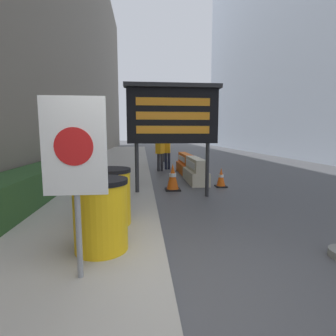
{
  "coord_description": "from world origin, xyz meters",
  "views": [
    {
      "loc": [
        -0.29,
        -2.57,
        1.67
      ],
      "look_at": [
        0.71,
        7.5,
        0.33
      ],
      "focal_mm": 28.0,
      "sensor_mm": 36.0,
      "label": 1
    }
  ],
  "objects_px": {
    "barrel_drum_foreground": "(101,215)",
    "warning_sign": "(75,158)",
    "barrel_drum_middle": "(110,196)",
    "traffic_cone_mid": "(221,178)",
    "message_board": "(173,115)",
    "jersey_barrier_orange_far": "(185,164)",
    "jersey_barrier_cream": "(195,171)",
    "pedestrian_worker": "(160,150)",
    "pedestrian_passerby": "(167,149)",
    "traffic_cone_near": "(173,177)",
    "traffic_light_near_curb": "(164,119)"
  },
  "relations": [
    {
      "from": "warning_sign",
      "to": "jersey_barrier_cream",
      "type": "bearing_deg",
      "value": 67.87
    },
    {
      "from": "traffic_cone_near",
      "to": "traffic_light_near_curb",
      "type": "xyz_separation_m",
      "value": [
        0.38,
        7.75,
        2.13
      ]
    },
    {
      "from": "traffic_cone_mid",
      "to": "barrel_drum_middle",
      "type": "bearing_deg",
      "value": -130.25
    },
    {
      "from": "jersey_barrier_orange_far",
      "to": "pedestrian_passerby",
      "type": "height_order",
      "value": "pedestrian_passerby"
    },
    {
      "from": "pedestrian_passerby",
      "to": "barrel_drum_middle",
      "type": "bearing_deg",
      "value": 177.66
    },
    {
      "from": "jersey_barrier_cream",
      "to": "jersey_barrier_orange_far",
      "type": "height_order",
      "value": "jersey_barrier_cream"
    },
    {
      "from": "message_board",
      "to": "jersey_barrier_orange_far",
      "type": "distance_m",
      "value": 4.69
    },
    {
      "from": "message_board",
      "to": "pedestrian_worker",
      "type": "distance_m",
      "value": 5.06
    },
    {
      "from": "jersey_barrier_orange_far",
      "to": "message_board",
      "type": "bearing_deg",
      "value": -103.78
    },
    {
      "from": "traffic_light_near_curb",
      "to": "jersey_barrier_orange_far",
      "type": "bearing_deg",
      "value": -82.79
    },
    {
      "from": "pedestrian_worker",
      "to": "pedestrian_passerby",
      "type": "relative_size",
      "value": 1.01
    },
    {
      "from": "message_board",
      "to": "traffic_cone_mid",
      "type": "bearing_deg",
      "value": 35.07
    },
    {
      "from": "jersey_barrier_cream",
      "to": "jersey_barrier_orange_far",
      "type": "distance_m",
      "value": 2.14
    },
    {
      "from": "jersey_barrier_orange_far",
      "to": "jersey_barrier_cream",
      "type": "bearing_deg",
      "value": -90.0
    },
    {
      "from": "barrel_drum_foreground",
      "to": "traffic_light_near_curb",
      "type": "height_order",
      "value": "traffic_light_near_curb"
    },
    {
      "from": "traffic_cone_mid",
      "to": "pedestrian_passerby",
      "type": "xyz_separation_m",
      "value": [
        -1.28,
        4.25,
        0.65
      ]
    },
    {
      "from": "jersey_barrier_orange_far",
      "to": "traffic_light_near_curb",
      "type": "relative_size",
      "value": 0.59
    },
    {
      "from": "traffic_light_near_curb",
      "to": "traffic_cone_mid",
      "type": "bearing_deg",
      "value": -80.91
    },
    {
      "from": "warning_sign",
      "to": "pedestrian_worker",
      "type": "distance_m",
      "value": 9.09
    },
    {
      "from": "jersey_barrier_cream",
      "to": "jersey_barrier_orange_far",
      "type": "bearing_deg",
      "value": 90.0
    },
    {
      "from": "traffic_cone_mid",
      "to": "traffic_light_near_curb",
      "type": "relative_size",
      "value": 0.18
    },
    {
      "from": "traffic_cone_near",
      "to": "pedestrian_worker",
      "type": "relative_size",
      "value": 0.49
    },
    {
      "from": "jersey_barrier_orange_far",
      "to": "traffic_light_near_curb",
      "type": "bearing_deg",
      "value": 97.21
    },
    {
      "from": "warning_sign",
      "to": "traffic_cone_near",
      "type": "xyz_separation_m",
      "value": [
        1.56,
        4.9,
        -1.04
      ]
    },
    {
      "from": "warning_sign",
      "to": "pedestrian_worker",
      "type": "xyz_separation_m",
      "value": [
        1.47,
        8.96,
        -0.47
      ]
    },
    {
      "from": "jersey_barrier_orange_far",
      "to": "traffic_cone_mid",
      "type": "distance_m",
      "value": 3.11
    },
    {
      "from": "barrel_drum_foreground",
      "to": "jersey_barrier_cream",
      "type": "bearing_deg",
      "value": 66.52
    },
    {
      "from": "jersey_barrier_orange_far",
      "to": "traffic_light_near_curb",
      "type": "xyz_separation_m",
      "value": [
        -0.55,
        4.39,
        2.16
      ]
    },
    {
      "from": "jersey_barrier_cream",
      "to": "pedestrian_passerby",
      "type": "bearing_deg",
      "value": 100.94
    },
    {
      "from": "warning_sign",
      "to": "traffic_light_near_curb",
      "type": "xyz_separation_m",
      "value": [
        1.93,
        12.65,
        1.09
      ]
    },
    {
      "from": "message_board",
      "to": "jersey_barrier_cream",
      "type": "height_order",
      "value": "message_board"
    },
    {
      "from": "barrel_drum_foreground",
      "to": "warning_sign",
      "type": "xyz_separation_m",
      "value": [
        -0.12,
        -0.68,
        0.8
      ]
    },
    {
      "from": "message_board",
      "to": "jersey_barrier_orange_far",
      "type": "relative_size",
      "value": 1.41
    },
    {
      "from": "barrel_drum_middle",
      "to": "traffic_cone_mid",
      "type": "distance_m",
      "value": 4.66
    },
    {
      "from": "barrel_drum_middle",
      "to": "traffic_cone_mid",
      "type": "xyz_separation_m",
      "value": [
        3.0,
        3.55,
        -0.33
      ]
    },
    {
      "from": "message_board",
      "to": "traffic_cone_mid",
      "type": "relative_size",
      "value": 4.77
    },
    {
      "from": "warning_sign",
      "to": "pedestrian_worker",
      "type": "height_order",
      "value": "warning_sign"
    },
    {
      "from": "traffic_cone_near",
      "to": "traffic_light_near_curb",
      "type": "height_order",
      "value": "traffic_light_near_curb"
    },
    {
      "from": "traffic_cone_mid",
      "to": "pedestrian_passerby",
      "type": "distance_m",
      "value": 4.48
    },
    {
      "from": "jersey_barrier_orange_far",
      "to": "warning_sign",
      "type": "bearing_deg",
      "value": -106.77
    },
    {
      "from": "barrel_drum_foreground",
      "to": "message_board",
      "type": "xyz_separation_m",
      "value": [
        1.33,
        3.37,
        1.5
      ]
    },
    {
      "from": "traffic_cone_near",
      "to": "traffic_cone_mid",
      "type": "distance_m",
      "value": 1.6
    },
    {
      "from": "message_board",
      "to": "jersey_barrier_cream",
      "type": "bearing_deg",
      "value": 63.53
    },
    {
      "from": "barrel_drum_middle",
      "to": "jersey_barrier_orange_far",
      "type": "xyz_separation_m",
      "value": [
        2.37,
        6.59,
        -0.26
      ]
    },
    {
      "from": "message_board",
      "to": "pedestrian_worker",
      "type": "relative_size",
      "value": 1.79
    },
    {
      "from": "jersey_barrier_cream",
      "to": "traffic_cone_near",
      "type": "bearing_deg",
      "value": -127.41
    },
    {
      "from": "barrel_drum_middle",
      "to": "traffic_cone_near",
      "type": "xyz_separation_m",
      "value": [
        1.44,
        3.23,
        -0.24
      ]
    },
    {
      "from": "jersey_barrier_cream",
      "to": "pedestrian_passerby",
      "type": "distance_m",
      "value": 3.45
    },
    {
      "from": "barrel_drum_middle",
      "to": "jersey_barrier_orange_far",
      "type": "height_order",
      "value": "barrel_drum_middle"
    },
    {
      "from": "barrel_drum_middle",
      "to": "pedestrian_passerby",
      "type": "distance_m",
      "value": 7.99
    }
  ]
}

